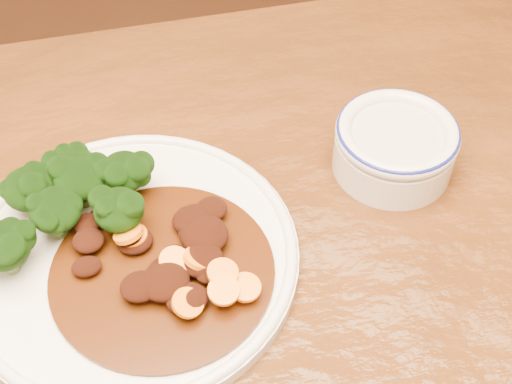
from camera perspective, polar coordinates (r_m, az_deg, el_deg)
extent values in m
cube|color=#582C0F|center=(0.65, -4.54, -11.77)|extent=(1.50, 0.90, 0.04)
cylinder|color=white|center=(0.67, -9.89, -5.19)|extent=(0.31, 0.31, 0.01)
torus|color=white|center=(0.66, -9.97, -4.85)|extent=(0.31, 0.31, 0.01)
cylinder|color=olive|center=(0.71, -13.57, -0.34)|extent=(0.01, 0.01, 0.02)
ellipsoid|color=black|center=(0.69, -13.94, 1.02)|extent=(0.05, 0.05, 0.04)
cylinder|color=olive|center=(0.67, -10.62, -2.72)|extent=(0.01, 0.01, 0.02)
ellipsoid|color=black|center=(0.66, -10.91, -1.41)|extent=(0.05, 0.05, 0.04)
cylinder|color=olive|center=(0.69, -15.35, -2.71)|extent=(0.01, 0.01, 0.02)
ellipsoid|color=black|center=(0.67, -15.77, -1.40)|extent=(0.05, 0.05, 0.04)
cylinder|color=olive|center=(0.70, -10.28, 0.29)|extent=(0.01, 0.01, 0.02)
ellipsoid|color=black|center=(0.69, -10.55, 1.60)|extent=(0.04, 0.04, 0.04)
cylinder|color=olive|center=(0.71, -17.32, -1.06)|extent=(0.01, 0.01, 0.02)
ellipsoid|color=black|center=(0.69, -17.77, 0.25)|extent=(0.05, 0.05, 0.04)
cylinder|color=olive|center=(0.67, -19.07, -5.36)|extent=(0.01, 0.01, 0.02)
ellipsoid|color=black|center=(0.65, -19.61, -4.07)|extent=(0.05, 0.05, 0.04)
cylinder|color=olive|center=(0.72, -14.04, 0.60)|extent=(0.01, 0.01, 0.02)
ellipsoid|color=black|center=(0.70, -14.40, 1.91)|extent=(0.05, 0.05, 0.04)
cylinder|color=#411C06|center=(0.65, -7.50, -6.37)|extent=(0.20, 0.20, 0.00)
ellipsoid|color=black|center=(0.66, -5.13, -3.24)|extent=(0.03, 0.02, 0.01)
ellipsoid|color=black|center=(0.63, -4.40, -5.46)|extent=(0.04, 0.04, 0.02)
ellipsoid|color=black|center=(0.66, -13.26, -3.81)|extent=(0.03, 0.03, 0.01)
ellipsoid|color=black|center=(0.65, -13.39, -5.83)|extent=(0.03, 0.02, 0.01)
ellipsoid|color=black|center=(0.63, -3.80, -6.49)|extent=(0.02, 0.02, 0.01)
ellipsoid|color=black|center=(0.63, -5.37, -5.61)|extent=(0.03, 0.03, 0.01)
ellipsoid|color=black|center=(0.65, -4.15, -3.42)|extent=(0.04, 0.04, 0.02)
ellipsoid|color=black|center=(0.61, -5.53, -8.51)|extent=(0.04, 0.03, 0.02)
ellipsoid|color=black|center=(0.66, -13.01, -3.77)|extent=(0.02, 0.02, 0.01)
ellipsoid|color=black|center=(0.63, -7.15, -6.37)|extent=(0.03, 0.03, 0.02)
ellipsoid|color=black|center=(0.64, -6.58, -5.05)|extent=(0.02, 0.02, 0.01)
ellipsoid|color=black|center=(0.66, -9.67, -3.88)|extent=(0.03, 0.03, 0.02)
ellipsoid|color=black|center=(0.62, -7.31, -7.13)|extent=(0.04, 0.04, 0.02)
ellipsoid|color=black|center=(0.67, -10.60, -2.72)|extent=(0.02, 0.03, 0.01)
ellipsoid|color=black|center=(0.67, -13.40, -2.51)|extent=(0.02, 0.03, 0.01)
ellipsoid|color=black|center=(0.66, -4.98, -2.23)|extent=(0.04, 0.04, 0.02)
ellipsoid|color=black|center=(0.67, -3.55, -1.33)|extent=(0.03, 0.03, 0.01)
ellipsoid|color=black|center=(0.62, -9.28, -7.49)|extent=(0.03, 0.03, 0.02)
cylinder|color=orange|center=(0.66, -9.80, -3.53)|extent=(0.04, 0.04, 0.01)
cylinder|color=orange|center=(0.63, -6.54, -5.51)|extent=(0.04, 0.04, 0.02)
cylinder|color=orange|center=(0.61, -2.68, -6.46)|extent=(0.03, 0.03, 0.01)
cylinder|color=orange|center=(0.61, -0.86, -7.63)|extent=(0.04, 0.04, 0.01)
cylinder|color=orange|center=(0.61, -2.61, -7.88)|extent=(0.03, 0.03, 0.01)
cylinder|color=orange|center=(0.60, -5.50, -8.83)|extent=(0.03, 0.03, 0.02)
cylinder|color=orange|center=(0.65, -10.20, -3.32)|extent=(0.04, 0.03, 0.02)
cylinder|color=orange|center=(0.63, -4.65, -5.35)|extent=(0.03, 0.04, 0.02)
cylinder|color=silver|center=(0.74, 10.94, 3.10)|extent=(0.12, 0.12, 0.04)
cylinder|color=silver|center=(0.73, 11.21, 4.42)|extent=(0.09, 0.09, 0.01)
torus|color=silver|center=(0.72, 11.26, 4.65)|extent=(0.12, 0.12, 0.02)
torus|color=navy|center=(0.72, 11.31, 4.88)|extent=(0.12, 0.12, 0.01)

